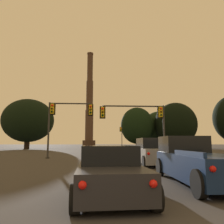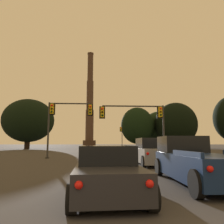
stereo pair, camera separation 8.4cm
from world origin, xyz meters
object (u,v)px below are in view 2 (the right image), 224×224
object	(u,v)px
sedan_center_lane_second	(106,171)
pickup_truck_right_lane_second	(195,161)
traffic_light_overhead_right	(141,117)
traffic_light_far_right	(122,134)
traffic_light_overhead_left	(64,116)
smokestack	(90,108)
suv_right_lane_front	(152,152)

from	to	relation	value
sedan_center_lane_second	pickup_truck_right_lane_second	size ratio (longest dim) A/B	0.86
traffic_light_overhead_right	traffic_light_far_right	distance (m)	36.08
sedan_center_lane_second	traffic_light_overhead_left	distance (m)	16.66
pickup_truck_right_lane_second	traffic_light_overhead_right	xyz separation A→B (m)	(0.39, 12.97, 3.31)
traffic_light_overhead_left	pickup_truck_right_lane_second	bearing A→B (deg)	-62.02
sedan_center_lane_second	traffic_light_overhead_left	bearing A→B (deg)	101.66
traffic_light_overhead_right	smokestack	distance (m)	93.12
traffic_light_overhead_right	traffic_light_far_right	xyz separation A→B (m)	(1.57, 36.04, -0.27)
suv_right_lane_front	traffic_light_overhead_right	bearing A→B (deg)	86.10
traffic_light_overhead_left	smokestack	world-z (taller)	smokestack
sedan_center_lane_second	traffic_light_overhead_right	bearing A→B (deg)	72.50
sedan_center_lane_second	traffic_light_overhead_right	distance (m)	15.52
traffic_light_overhead_right	traffic_light_far_right	bearing A→B (deg)	87.50
traffic_light_far_right	sedan_center_lane_second	bearing A→B (deg)	-96.18
pickup_truck_right_lane_second	traffic_light_far_right	xyz separation A→B (m)	(1.96, 49.01, 3.04)
traffic_light_overhead_right	traffic_light_overhead_left	size ratio (longest dim) A/B	1.16
sedan_center_lane_second	traffic_light_overhead_left	world-z (taller)	traffic_light_overhead_left
traffic_light_overhead_right	pickup_truck_right_lane_second	bearing A→B (deg)	-91.74
traffic_light_overhead_right	traffic_light_far_right	world-z (taller)	traffic_light_far_right
pickup_truck_right_lane_second	traffic_light_overhead_right	distance (m)	13.39
sedan_center_lane_second	smokestack	world-z (taller)	smokestack
suv_right_lane_front	traffic_light_overhead_right	world-z (taller)	traffic_light_overhead_right
pickup_truck_right_lane_second	traffic_light_overhead_right	size ratio (longest dim) A/B	0.84
sedan_center_lane_second	traffic_light_far_right	bearing A→B (deg)	81.30
sedan_center_lane_second	traffic_light_far_right	size ratio (longest dim) A/B	0.82
traffic_light_overhead_left	traffic_light_far_right	bearing A→B (deg)	74.83
suv_right_lane_front	traffic_light_overhead_left	size ratio (longest dim) A/B	0.86
traffic_light_overhead_right	suv_right_lane_front	bearing A→B (deg)	-94.50
pickup_truck_right_lane_second	smokestack	bearing A→B (deg)	96.82
suv_right_lane_front	traffic_light_far_right	world-z (taller)	traffic_light_far_right
suv_right_lane_front	smokestack	world-z (taller)	smokestack
traffic_light_overhead_right	traffic_light_overhead_left	world-z (taller)	traffic_light_overhead_left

